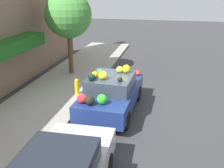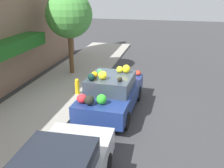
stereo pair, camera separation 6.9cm
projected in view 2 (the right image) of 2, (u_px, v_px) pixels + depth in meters
ground_plane at (108, 110)px, 10.27m from camera, size 60.00×60.00×0.00m
sidewalk_curb at (45, 102)px, 10.82m from camera, size 24.00×3.20×0.12m
street_tree at (69, 15)px, 13.26m from camera, size 2.38×2.38×4.28m
fire_hydrant at (77, 86)px, 11.40m from camera, size 0.20×0.20×0.70m
art_car at (111, 92)px, 9.92m from camera, size 4.06×1.91×1.78m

